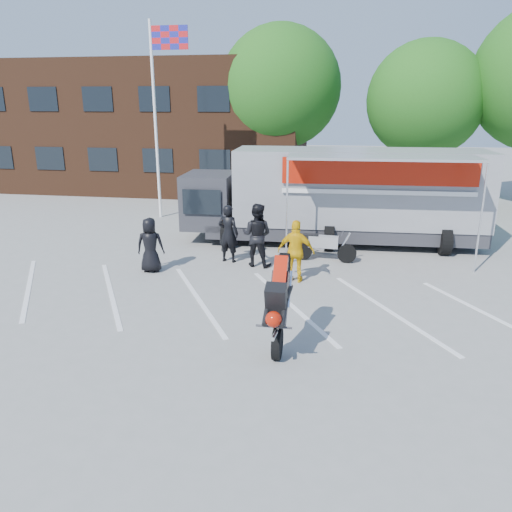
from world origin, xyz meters
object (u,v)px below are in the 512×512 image
(tree_left, at_px, (280,87))
(transporter_truck, at_px, (341,243))
(spectator_leather_b, at_px, (228,234))
(spectator_leather_c, at_px, (257,235))
(spectator_hivis, at_px, (296,251))
(parked_motorcycle, at_px, (324,261))
(flagpole, at_px, (160,97))
(spectator_leather_a, at_px, (150,245))
(tree_mid, at_px, (425,100))
(stunt_bike_rider, at_px, (282,342))

(tree_left, distance_m, transporter_truck, 11.14)
(spectator_leather_b, height_order, spectator_leather_c, spectator_leather_c)
(spectator_leather_b, height_order, spectator_hivis, spectator_leather_b)
(parked_motorcycle, bearing_deg, flagpole, 57.49)
(parked_motorcycle, height_order, spectator_hivis, spectator_hivis)
(spectator_leather_a, height_order, spectator_leather_c, spectator_leather_c)
(transporter_truck, xyz_separation_m, spectator_leather_a, (-5.58, -4.12, 0.82))
(tree_mid, xyz_separation_m, spectator_leather_c, (-6.16, -11.05, -3.97))
(parked_motorcycle, height_order, spectator_leather_b, spectator_leather_b)
(transporter_truck, bearing_deg, tree_mid, 63.57)
(stunt_bike_rider, relative_size, spectator_leather_c, 1.11)
(stunt_bike_rider, distance_m, spectator_leather_c, 5.31)
(spectator_leather_c, bearing_deg, stunt_bike_rider, 115.13)
(stunt_bike_rider, relative_size, spectator_hivis, 1.22)
(flagpole, distance_m, spectator_leather_b, 8.24)
(flagpole, xyz_separation_m, tree_left, (4.24, 6.00, 0.51))
(tree_left, bearing_deg, spectator_leather_c, -86.01)
(parked_motorcycle, height_order, stunt_bike_rider, stunt_bike_rider)
(parked_motorcycle, relative_size, stunt_bike_rider, 0.94)
(stunt_bike_rider, bearing_deg, parked_motorcycle, 84.39)
(tree_left, distance_m, stunt_bike_rider, 18.11)
(parked_motorcycle, relative_size, spectator_leather_b, 1.11)
(parked_motorcycle, bearing_deg, tree_left, 18.28)
(spectator_leather_a, relative_size, spectator_leather_c, 0.84)
(tree_mid, distance_m, spectator_leather_a, 15.76)
(flagpole, bearing_deg, spectator_leather_a, -73.77)
(spectator_leather_a, xyz_separation_m, spectator_leather_b, (2.06, 1.34, 0.09))
(tree_mid, relative_size, parked_motorcycle, 3.78)
(flagpole, bearing_deg, tree_left, 54.72)
(tree_mid, bearing_deg, tree_left, 171.87)
(stunt_bike_rider, height_order, spectator_leather_b, spectator_leather_b)
(spectator_leather_c, relative_size, spectator_hivis, 1.10)
(spectator_leather_a, distance_m, spectator_leather_b, 2.46)
(tree_left, relative_size, spectator_leather_b, 4.73)
(transporter_truck, distance_m, parked_motorcycle, 2.30)
(parked_motorcycle, xyz_separation_m, spectator_leather_b, (-3.00, -0.54, 0.91))
(spectator_leather_a, distance_m, spectator_hivis, 4.33)
(tree_left, xyz_separation_m, stunt_bike_rider, (2.23, -17.09, -5.57))
(flagpole, relative_size, transporter_truck, 0.77)
(flagpole, height_order, transporter_truck, flagpole)
(transporter_truck, height_order, spectator_leather_a, transporter_truck)
(flagpole, xyz_separation_m, transporter_truck, (7.66, -3.02, -5.05))
(spectator_hivis, bearing_deg, transporter_truck, -101.50)
(tree_left, height_order, transporter_truck, tree_left)
(flagpole, bearing_deg, spectator_hivis, -48.72)
(tree_mid, distance_m, spectator_leather_c, 13.26)
(parked_motorcycle, bearing_deg, tree_mid, -17.96)
(spectator_leather_a, height_order, spectator_leather_b, spectator_leather_b)
(transporter_truck, height_order, stunt_bike_rider, transporter_truck)
(tree_mid, bearing_deg, parked_motorcycle, -111.83)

